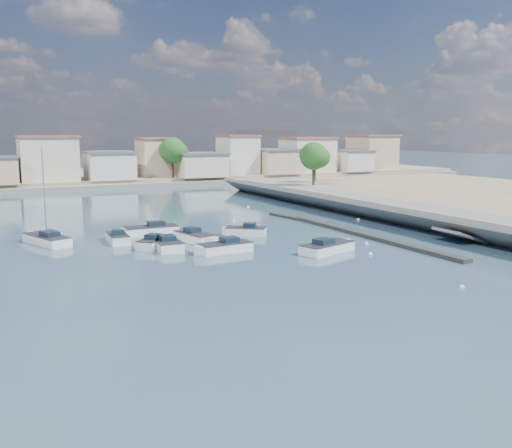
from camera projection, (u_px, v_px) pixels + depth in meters
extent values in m
plane|color=#304D61|center=(195.00, 206.00, 79.86)|extent=(400.00, 400.00, 0.00)
cube|color=slate|center=(434.00, 217.00, 63.92)|extent=(5.00, 90.00, 1.80)
cube|color=slate|center=(403.00, 219.00, 62.01)|extent=(4.17, 90.00, 2.86)
cube|color=slate|center=(465.00, 237.00, 54.06)|extent=(5.31, 3.50, 1.94)
cube|color=black|center=(367.00, 235.00, 56.34)|extent=(1.00, 26.00, 0.35)
cube|color=black|center=(292.00, 217.00, 68.52)|extent=(2.00, 8.05, 0.30)
cube|color=gray|center=(113.00, 176.00, 125.77)|extent=(160.00, 40.00, 1.40)
cube|color=slate|center=(137.00, 185.00, 107.23)|extent=(160.00, 2.50, 0.80)
cube|color=beige|center=(48.00, 159.00, 105.18)|extent=(10.00, 9.00, 8.00)
cube|color=#99513D|center=(47.00, 136.00, 104.52)|extent=(10.60, 9.54, 0.35)
cube|color=silver|center=(110.00, 166.00, 109.35)|extent=(8.50, 8.50, 5.00)
cube|color=#595960|center=(109.00, 152.00, 108.93)|extent=(9.01, 9.01, 0.35)
cube|color=#CCB08C|center=(156.00, 158.00, 116.18)|extent=(6.50, 7.50, 7.50)
cube|color=#99513D|center=(155.00, 138.00, 115.56)|extent=(6.89, 7.95, 0.35)
cube|color=beige|center=(199.00, 165.00, 116.38)|extent=(9.50, 9.00, 4.50)
cube|color=#595960|center=(199.00, 153.00, 116.00)|extent=(10.07, 9.54, 0.35)
cube|color=silver|center=(238.00, 155.00, 123.14)|extent=(7.00, 8.00, 8.00)
cube|color=#99513D|center=(238.00, 136.00, 122.48)|extent=(7.42, 8.48, 0.35)
cube|color=#CCB08C|center=(275.00, 162.00, 125.11)|extent=(8.00, 9.00, 5.00)
cube|color=#595960|center=(275.00, 150.00, 124.69)|extent=(8.48, 9.54, 0.35)
cube|color=beige|center=(307.00, 155.00, 129.74)|extent=(10.50, 8.50, 7.50)
cube|color=#99513D|center=(308.00, 138.00, 129.11)|extent=(11.13, 9.01, 0.35)
cube|color=silver|center=(352.00, 161.00, 133.02)|extent=(7.50, 7.50, 4.50)
cube|color=#595960|center=(352.00, 151.00, 132.64)|extent=(7.95, 7.95, 0.35)
cube|color=#CCB08C|center=(372.00, 153.00, 138.90)|extent=(9.00, 9.50, 8.00)
cube|color=#99513D|center=(373.00, 135.00, 138.24)|extent=(9.54, 10.07, 0.35)
cylinder|color=#38281E|center=(65.00, 172.00, 107.78)|extent=(0.44, 0.44, 2.93)
sphere|color=#184216|center=(64.00, 157.00, 107.32)|extent=(4.16, 4.16, 4.16)
sphere|color=#184216|center=(69.00, 158.00, 107.24)|extent=(3.12, 3.12, 3.12)
sphere|color=#184216|center=(60.00, 156.00, 107.36)|extent=(2.86, 2.86, 2.86)
cylinder|color=#38281E|center=(173.00, 168.00, 112.94)|extent=(0.44, 0.44, 3.60)
sphere|color=#184216|center=(172.00, 150.00, 112.38)|extent=(5.12, 5.12, 5.12)
sphere|color=#184216|center=(178.00, 152.00, 112.27)|extent=(3.84, 3.84, 3.84)
sphere|color=#184216|center=(168.00, 150.00, 112.43)|extent=(3.52, 3.52, 3.52)
cylinder|color=#38281E|center=(240.00, 167.00, 122.64)|extent=(0.44, 0.44, 3.15)
sphere|color=#184216|center=(240.00, 152.00, 122.15)|extent=(4.48, 4.48, 4.48)
sphere|color=#184216|center=(244.00, 153.00, 122.05)|extent=(3.36, 3.36, 3.36)
sphere|color=#184216|center=(236.00, 152.00, 122.19)|extent=(3.08, 3.08, 3.08)
cylinder|color=#38281E|center=(306.00, 166.00, 128.79)|extent=(0.44, 0.44, 2.70)
sphere|color=#184216|center=(306.00, 154.00, 128.37)|extent=(3.84, 3.84, 3.84)
sphere|color=#184216|center=(310.00, 155.00, 128.29)|extent=(2.88, 2.88, 2.88)
sphere|color=#184216|center=(303.00, 154.00, 128.41)|extent=(2.64, 2.64, 2.64)
cylinder|color=#38281E|center=(313.00, 175.00, 92.49)|extent=(0.44, 0.44, 3.15)
sphere|color=#184216|center=(314.00, 156.00, 92.00)|extent=(4.48, 4.48, 4.48)
sphere|color=#184216|center=(320.00, 157.00, 91.91)|extent=(3.36, 3.36, 3.36)
sphere|color=#184216|center=(309.00, 155.00, 92.04)|extent=(3.08, 3.08, 3.08)
cylinder|color=#38281E|center=(315.00, 173.00, 99.57)|extent=(0.44, 0.44, 2.93)
sphere|color=#184216|center=(315.00, 156.00, 99.11)|extent=(4.16, 4.16, 4.16)
sphere|color=#184216|center=(320.00, 157.00, 99.03)|extent=(3.12, 3.12, 3.12)
sphere|color=#184216|center=(311.00, 156.00, 99.15)|extent=(2.86, 2.86, 2.86)
cube|color=white|center=(166.00, 245.00, 50.82)|extent=(2.44, 5.38, 1.00)
cube|color=white|center=(161.00, 241.00, 52.88)|extent=(2.04, 2.04, 1.00)
cube|color=#262628|center=(166.00, 240.00, 50.74)|extent=(2.48, 5.38, 0.08)
cube|color=#152431|center=(167.00, 238.00, 50.22)|extent=(1.39, 1.66, 0.48)
cube|color=white|center=(155.00, 244.00, 51.42)|extent=(4.16, 4.18, 1.00)
cube|color=white|center=(164.00, 240.00, 53.10)|extent=(1.21, 1.21, 1.00)
cube|color=#262628|center=(155.00, 238.00, 51.34)|extent=(4.19, 4.21, 0.08)
cube|color=#152431|center=(153.00, 236.00, 50.91)|extent=(1.64, 1.64, 0.48)
cube|color=white|center=(151.00, 231.00, 57.98)|extent=(5.37, 2.04, 1.00)
cube|color=white|center=(128.00, 233.00, 56.97)|extent=(2.04, 2.04, 1.00)
cube|color=#262628|center=(151.00, 226.00, 57.90)|extent=(5.37, 2.08, 0.08)
cube|color=#152431|center=(156.00, 224.00, 58.10)|extent=(1.61, 1.27, 0.48)
cube|color=white|center=(225.00, 249.00, 49.24)|extent=(4.79, 2.30, 1.00)
cube|color=white|center=(204.00, 251.00, 48.22)|extent=(1.89, 1.89, 1.00)
cube|color=#262628|center=(225.00, 243.00, 49.16)|extent=(4.79, 2.34, 0.08)
cube|color=#152431|center=(230.00, 240.00, 49.36)|extent=(1.49, 1.30, 0.48)
cube|color=white|center=(118.00, 239.00, 53.57)|extent=(1.83, 4.17, 1.00)
cube|color=white|center=(115.00, 236.00, 55.16)|extent=(1.62, 1.62, 1.00)
cube|color=#262628|center=(118.00, 234.00, 53.49)|extent=(1.86, 4.17, 0.08)
cube|color=#152431|center=(118.00, 232.00, 53.08)|extent=(1.07, 1.28, 0.48)
cube|color=white|center=(246.00, 232.00, 57.29)|extent=(4.14, 3.62, 1.00)
cube|color=white|center=(229.00, 232.00, 57.57)|extent=(1.28, 1.28, 1.00)
cube|color=#262628|center=(246.00, 227.00, 57.21)|extent=(4.16, 3.65, 0.08)
cube|color=#152431|center=(250.00, 225.00, 57.11)|extent=(1.54, 1.50, 0.48)
cube|color=white|center=(195.00, 238.00, 54.05)|extent=(2.85, 5.22, 1.00)
cube|color=white|center=(208.00, 242.00, 52.40)|extent=(1.83, 1.83, 1.00)
cube|color=#262628|center=(195.00, 233.00, 53.97)|extent=(2.89, 5.23, 0.08)
cube|color=#152431|center=(192.00, 230.00, 54.32)|extent=(1.44, 1.69, 0.48)
cube|color=white|center=(327.00, 249.00, 49.10)|extent=(5.60, 3.57, 1.00)
cube|color=white|center=(343.00, 245.00, 50.65)|extent=(1.95, 1.95, 1.00)
cube|color=#262628|center=(327.00, 243.00, 49.02)|extent=(5.61, 3.60, 0.08)
cube|color=#152431|center=(323.00, 241.00, 48.63)|extent=(1.88, 1.69, 0.48)
cube|color=white|center=(47.00, 241.00, 52.80)|extent=(3.88, 6.23, 1.00)
cube|color=white|center=(34.00, 237.00, 54.57)|extent=(1.85, 1.85, 1.00)
cube|color=#262628|center=(47.00, 236.00, 52.72)|extent=(3.92, 6.25, 0.08)
cube|color=#152431|center=(50.00, 234.00, 52.28)|extent=(1.76, 2.09, 0.48)
cylinder|color=silver|center=(44.00, 193.00, 52.09)|extent=(0.12, 0.12, 8.00)
cylinder|color=silver|center=(53.00, 230.00, 51.79)|extent=(0.90, 2.28, 0.08)
sphere|color=white|center=(370.00, 254.00, 48.23)|extent=(0.36, 0.36, 0.36)
sphere|color=white|center=(367.00, 244.00, 52.73)|extent=(0.36, 0.36, 0.36)
sphere|color=white|center=(462.00, 287.00, 37.87)|extent=(0.36, 0.36, 0.36)
sphere|color=white|center=(358.00, 220.00, 67.41)|extent=(0.36, 0.36, 0.36)
sphere|color=white|center=(234.00, 221.00, 66.22)|extent=(0.36, 0.36, 0.36)
sphere|color=white|center=(248.00, 207.00, 78.62)|extent=(0.36, 0.36, 0.36)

